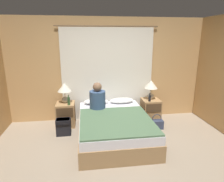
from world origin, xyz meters
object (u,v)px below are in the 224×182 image
object	(u,v)px
backpack_on_floor	(63,126)
person_left_in_bed	(97,98)
nightstand_left	(66,114)
beer_bottle_on_left_stand	(69,101)
nightstand_right	(150,110)
lamp_right	(151,86)
lamp_left	(65,89)
pillow_right	(122,100)
handbag_on_floor	(156,124)
bed	(114,127)
beer_bottle_on_right_stand	(150,98)
pillow_left	(96,102)

from	to	relation	value
backpack_on_floor	person_left_in_bed	bearing A→B (deg)	15.63
nightstand_left	beer_bottle_on_left_stand	size ratio (longest dim) A/B	2.33
nightstand_right	lamp_right	xyz separation A→B (m)	(0.00, 0.06, 0.59)
lamp_left	nightstand_right	bearing A→B (deg)	-1.59
nightstand_left	pillow_right	distance (m)	1.37
person_left_in_bed	beer_bottle_on_left_stand	world-z (taller)	person_left_in_bed
lamp_right	person_left_in_bed	distance (m)	1.38
nightstand_right	pillow_right	bearing A→B (deg)	173.72
person_left_in_bed	handbag_on_floor	xyz separation A→B (m)	(1.33, -0.20, -0.61)
bed	beer_bottle_on_right_stand	size ratio (longest dim) A/B	9.73
bed	beer_bottle_on_left_stand	size ratio (longest dim) A/B	8.58
pillow_left	backpack_on_floor	size ratio (longest dim) A/B	1.62
lamp_left	backpack_on_floor	distance (m)	0.86
nightstand_right	pillow_left	bearing A→B (deg)	176.64
lamp_right	pillow_left	xyz separation A→B (m)	(-1.35, 0.02, -0.34)
nightstand_left	lamp_left	size ratio (longest dim) A/B	1.17
nightstand_right	pillow_right	distance (m)	0.77
bed	lamp_left	size ratio (longest dim) A/B	4.30
lamp_left	pillow_right	size ratio (longest dim) A/B	0.81
nightstand_right	pillow_right	size ratio (longest dim) A/B	0.94
pillow_left	person_left_in_bed	distance (m)	0.40
nightstand_left	backpack_on_floor	bearing A→B (deg)	-91.93
lamp_left	backpack_on_floor	xyz separation A→B (m)	(-0.02, -0.54, -0.67)
backpack_on_floor	lamp_right	bearing A→B (deg)	14.49
pillow_right	nightstand_left	bearing A→B (deg)	-176.64
person_left_in_bed	backpack_on_floor	xyz separation A→B (m)	(-0.75, -0.21, -0.51)
nightstand_right	pillow_left	distance (m)	1.37
beer_bottle_on_right_stand	nightstand_right	bearing A→B (deg)	57.53
backpack_on_floor	lamp_left	bearing A→B (deg)	88.27
beer_bottle_on_right_stand	beer_bottle_on_left_stand	bearing A→B (deg)	180.00
bed	beer_bottle_on_right_stand	xyz separation A→B (m)	(0.95, 0.62, 0.40)
pillow_right	beer_bottle_on_left_stand	distance (m)	1.28
person_left_in_bed	beer_bottle_on_right_stand	world-z (taller)	person_left_in_bed
lamp_left	beer_bottle_on_right_stand	distance (m)	2.01
nightstand_left	beer_bottle_on_left_stand	distance (m)	0.40
nightstand_right	lamp_left	distance (m)	2.15
nightstand_right	lamp_left	world-z (taller)	lamp_left
pillow_left	beer_bottle_on_right_stand	xyz separation A→B (m)	(1.26, -0.21, 0.10)
lamp_right	pillow_left	size ratio (longest dim) A/B	0.81
pillow_left	pillow_right	size ratio (longest dim) A/B	1.00
lamp_left	beer_bottle_on_left_stand	distance (m)	0.31
bed	lamp_right	distance (m)	1.46
lamp_right	person_left_in_bed	size ratio (longest dim) A/B	0.78
bed	beer_bottle_on_left_stand	xyz separation A→B (m)	(-0.94, 0.62, 0.41)
person_left_in_bed	handbag_on_floor	world-z (taller)	person_left_in_bed
bed	nightstand_right	world-z (taller)	nightstand_right
nightstand_left	lamp_left	world-z (taller)	lamp_left
backpack_on_floor	pillow_right	bearing A→B (deg)	22.33
lamp_left	beer_bottle_on_right_stand	size ratio (longest dim) A/B	2.26
beer_bottle_on_left_stand	beer_bottle_on_right_stand	xyz separation A→B (m)	(1.89, -0.00, -0.01)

